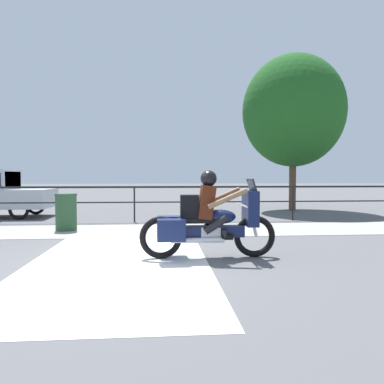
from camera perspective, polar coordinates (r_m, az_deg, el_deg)
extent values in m
plane|color=#565659|center=(6.76, -12.03, -10.02)|extent=(120.00, 120.00, 0.00)
cube|color=#99968E|center=(10.08, -9.52, -5.81)|extent=(44.00, 2.40, 0.01)
cube|color=silver|center=(6.55, -11.03, -10.39)|extent=(2.98, 6.00, 0.01)
cube|color=black|center=(11.84, -8.79, 0.75)|extent=(36.00, 0.04, 0.06)
cube|color=black|center=(11.86, -8.77, -1.56)|extent=(36.00, 0.03, 0.04)
cylinder|color=black|center=(11.87, -8.77, -1.83)|extent=(0.05, 0.05, 1.13)
cylinder|color=black|center=(12.57, 15.11, -1.64)|extent=(0.05, 0.05, 1.13)
torus|color=black|center=(6.83, 9.51, -6.67)|extent=(0.75, 0.11, 0.75)
torus|color=black|center=(6.63, -4.77, -6.93)|extent=(0.75, 0.11, 0.75)
cube|color=#141E47|center=(6.66, 2.48, -6.00)|extent=(1.27, 0.22, 0.20)
cube|color=silver|center=(6.68, 2.76, -6.42)|extent=(0.34, 0.26, 0.26)
ellipsoid|color=#141E47|center=(6.66, 4.20, -3.79)|extent=(0.58, 0.30, 0.26)
cube|color=black|center=(6.62, 1.04, -4.34)|extent=(0.74, 0.28, 0.08)
cube|color=#141E47|center=(6.75, 8.88, -2.44)|extent=(0.20, 0.55, 0.62)
cube|color=#1E232B|center=(6.73, 9.07, 1.05)|extent=(0.10, 0.46, 0.24)
cylinder|color=silver|center=(6.72, 7.72, -2.04)|extent=(0.04, 0.70, 0.04)
cylinder|color=silver|center=(6.51, 0.88, -7.37)|extent=(0.92, 0.09, 0.09)
cube|color=#141E47|center=(6.37, -3.16, -5.82)|extent=(0.48, 0.28, 0.37)
cube|color=#141E47|center=(6.84, -3.26, -5.23)|extent=(0.48, 0.28, 0.37)
cylinder|color=silver|center=(6.79, 9.28, -4.57)|extent=(0.18, 0.06, 0.51)
cube|color=#4C1E0F|center=(6.60, 2.20, -1.55)|extent=(0.32, 0.36, 0.61)
sphere|color=#8C6647|center=(6.59, 2.55, 1.89)|extent=(0.23, 0.23, 0.23)
sphere|color=black|center=(6.59, 2.55, 2.07)|extent=(0.29, 0.29, 0.29)
cylinder|color=black|center=(6.51, 3.67, -4.99)|extent=(0.44, 0.13, 0.34)
cylinder|color=black|center=(6.56, 4.97, -6.30)|extent=(0.11, 0.11, 0.13)
cube|color=black|center=(6.58, 5.40, -6.83)|extent=(0.20, 0.10, 0.09)
cylinder|color=black|center=(6.81, 3.30, -4.66)|extent=(0.44, 0.13, 0.34)
cylinder|color=black|center=(6.85, 4.55, -5.91)|extent=(0.11, 0.11, 0.13)
cube|color=black|center=(6.87, 4.96, -6.43)|extent=(0.20, 0.10, 0.09)
cylinder|color=#8C6647|center=(6.35, 5.44, -1.01)|extent=(0.69, 0.09, 0.36)
cylinder|color=#8C6647|center=(6.94, 4.57, -0.71)|extent=(0.69, 0.09, 0.36)
cube|color=black|center=(6.58, -0.40, -2.27)|extent=(0.32, 0.24, 0.42)
cube|color=#19232D|center=(14.49, -25.66, 1.75)|extent=(0.04, 1.40, 0.54)
torus|color=black|center=(13.58, -24.89, -2.43)|extent=(0.68, 0.11, 0.68)
torus|color=black|center=(15.14, -22.72, -1.90)|extent=(0.68, 0.11, 0.68)
cylinder|color=#284C2D|center=(10.46, -18.63, -3.08)|extent=(0.54, 0.54, 0.92)
cylinder|color=#284C2D|center=(10.43, -18.67, -0.39)|extent=(0.57, 0.57, 0.06)
cylinder|color=brown|center=(16.15, 15.07, 1.53)|extent=(0.28, 0.28, 2.40)
ellipsoid|color=#1E561E|center=(16.37, 15.19, 11.84)|extent=(4.19, 4.19, 4.61)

